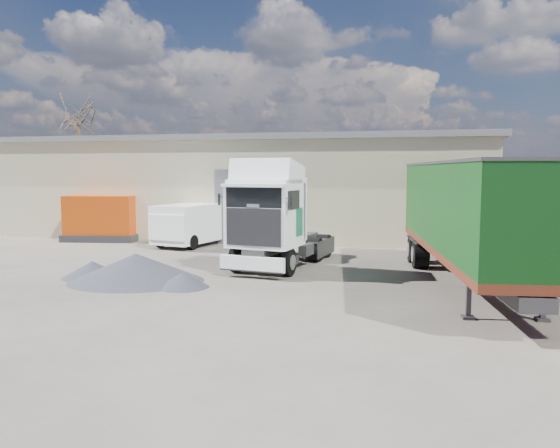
% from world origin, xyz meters
% --- Properties ---
extents(ground, '(120.00, 120.00, 0.00)m').
position_xyz_m(ground, '(0.00, 0.00, 0.00)').
color(ground, black).
rests_on(ground, ground).
extents(warehouse, '(30.60, 12.60, 5.42)m').
position_xyz_m(warehouse, '(-6.00, 16.00, 2.66)').
color(warehouse, '#B4AD8A').
rests_on(warehouse, ground).
extents(bare_tree, '(4.00, 4.00, 9.60)m').
position_xyz_m(bare_tree, '(-18.00, 20.00, 7.92)').
color(bare_tree, '#382B21').
rests_on(bare_tree, ground).
extents(tractor_unit, '(3.05, 6.18, 3.97)m').
position_xyz_m(tractor_unit, '(0.45, 3.87, 1.67)').
color(tractor_unit, black).
rests_on(tractor_unit, ground).
extents(box_trailer, '(3.92, 11.69, 3.81)m').
position_xyz_m(box_trailer, '(6.96, 2.27, 2.33)').
color(box_trailer, '#2D2D30').
rests_on(box_trailer, ground).
extents(panel_van, '(2.87, 5.08, 1.96)m').
position_xyz_m(panel_van, '(-4.84, 9.22, 1.01)').
color(panel_van, black).
rests_on(panel_van, ground).
extents(orange_skip, '(3.96, 2.81, 2.29)m').
position_xyz_m(orange_skip, '(-9.99, 9.80, 1.00)').
color(orange_skip, '#2D2D30').
rests_on(orange_skip, ground).
extents(gravel_heap, '(5.78, 5.30, 0.91)m').
position_xyz_m(gravel_heap, '(-3.39, 0.67, 0.42)').
color(gravel_heap, '#20232B').
rests_on(gravel_heap, ground).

